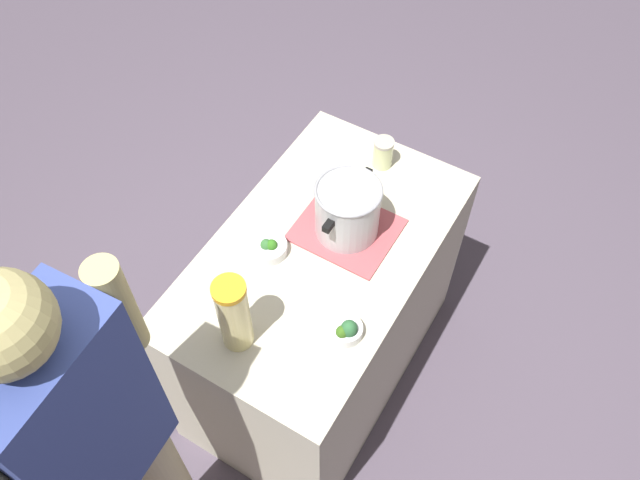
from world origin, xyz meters
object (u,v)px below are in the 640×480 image
broccoli_bowl_center (346,330)px  mason_jar (384,153)px  broccoli_bowl_front (269,247)px  person_cook (104,455)px  lemonade_pitcher (234,314)px  cooking_pot (347,209)px

broccoli_bowl_center → mason_jar: bearing=-161.3°
mason_jar → broccoli_bowl_front: (0.53, -0.14, -0.04)m
broccoli_bowl_front → person_cook: (0.80, 0.04, 0.09)m
lemonade_pitcher → mason_jar: bearing=177.0°
cooking_pot → broccoli_bowl_front: size_ratio=2.36×
mason_jar → broccoli_bowl_center: size_ratio=1.15×
cooking_pot → person_cook: (1.01, -0.14, -0.00)m
cooking_pot → broccoli_bowl_center: size_ratio=2.81×
broccoli_bowl_center → person_cook: size_ratio=0.06×
person_cook → broccoli_bowl_front: bearing=-177.5°
cooking_pot → broccoli_bowl_center: (0.35, 0.19, -0.08)m
lemonade_pitcher → broccoli_bowl_center: 0.34m
cooking_pot → person_cook: person_cook is taller
cooking_pot → mason_jar: size_ratio=2.45×
mason_jar → person_cook: 1.34m
cooking_pot → lemonade_pitcher: bearing=-8.6°
cooking_pot → broccoli_bowl_center: cooking_pot is taller
lemonade_pitcher → person_cook: bearing=-7.1°
lemonade_pitcher → mason_jar: lemonade_pitcher is taller
lemonade_pitcher → person_cook: (0.49, -0.06, -0.04)m
mason_jar → broccoli_bowl_front: bearing=-14.7°
broccoli_bowl_front → broccoli_bowl_center: size_ratio=1.19×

